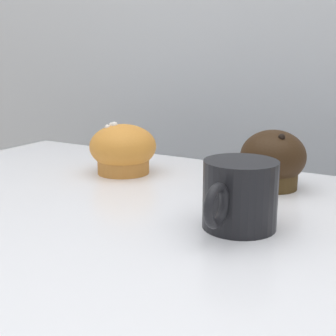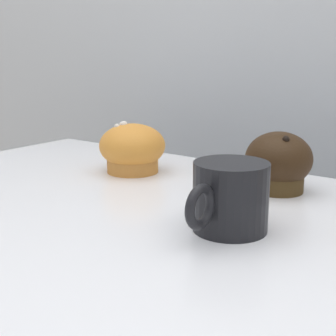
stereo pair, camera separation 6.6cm
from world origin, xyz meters
The scene contains 4 objects.
wall_back centered at (0.00, 0.60, 0.90)m, with size 3.20×0.10×1.80m, color #B2B7BC.
muffin_back_left centered at (-0.15, 0.16, 0.95)m, with size 0.12×0.12×0.09m.
muffin_front_left centered at (0.10, 0.20, 0.95)m, with size 0.10×0.10×0.09m.
coffee_cup centered at (0.12, 0.01, 0.95)m, with size 0.09×0.13×0.08m.
Camera 1 is at (0.31, -0.49, 1.11)m, focal length 50.00 mm.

